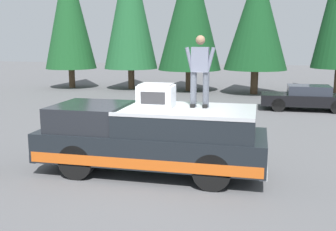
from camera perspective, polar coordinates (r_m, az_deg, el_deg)
ground_plane at (r=9.54m, az=-2.27°, el=-8.91°), size 90.00×90.00×0.00m
pickup_truck at (r=9.65m, az=-2.37°, el=-3.26°), size 2.01×5.54×1.65m
compressor_unit at (r=9.41m, az=-1.71°, el=2.92°), size 0.65×0.84×0.56m
person_on_truck_bed at (r=9.35m, az=4.66°, el=6.70°), size 0.29×0.72×1.69m
parked_car_black at (r=19.47m, az=19.46°, el=2.45°), size 1.64×4.10×1.16m
conifer_center_left at (r=24.36m, az=12.78°, el=13.83°), size 3.75×3.75×7.72m
conifer_center_right at (r=25.48m, az=3.22°, el=15.12°), size 4.01×4.01×8.91m
conifer_right at (r=26.56m, az=-5.53°, el=15.69°), size 3.51×3.51×9.60m
conifer_far_right at (r=27.86m, az=-14.18°, el=14.44°), size 3.40×3.40×8.92m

